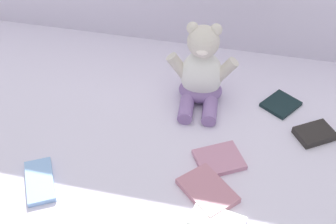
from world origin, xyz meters
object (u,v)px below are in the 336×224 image
object	(u,v)px
book_case_0	(315,132)
book_case_4	(281,104)
book_case_1	(217,221)
book_case_5	(219,160)
teddy_bear	(201,73)
book_case_2	(40,181)
book_case_3	(208,191)

from	to	relation	value
book_case_0	book_case_4	bearing A→B (deg)	9.00
book_case_1	book_case_5	world-z (taller)	same
book_case_1	book_case_4	size ratio (longest dim) A/B	1.27
book_case_0	teddy_bear	bearing A→B (deg)	42.18
book_case_5	book_case_1	bearing A→B (deg)	-23.62
book_case_1	book_case_2	world-z (taller)	same
book_case_3	book_case_1	bearing A→B (deg)	65.93
teddy_bear	book_case_4	xyz separation A→B (m)	(0.24, 0.02, -0.09)
book_case_4	book_case_5	world-z (taller)	book_case_5
book_case_3	book_case_2	bearing A→B (deg)	-38.66
book_case_4	book_case_5	distance (m)	0.30
book_case_0	book_case_1	xyz separation A→B (m)	(-0.22, -0.35, -0.00)
book_case_1	book_case_3	distance (m)	0.09
book_case_2	book_case_3	size ratio (longest dim) A/B	1.00
book_case_2	book_case_4	world-z (taller)	book_case_2
teddy_bear	book_case_2	bearing A→B (deg)	-133.82
book_case_2	book_case_4	xyz separation A→B (m)	(0.58, 0.43, -0.00)
book_case_3	book_case_5	bearing A→B (deg)	-144.16
book_case_0	book_case_2	world-z (taller)	book_case_0
book_case_1	book_case_3	world-z (taller)	book_case_3
book_case_4	book_case_0	bearing A→B (deg)	-13.75
book_case_1	book_case_4	world-z (taller)	book_case_1
book_case_0	book_case_3	size ratio (longest dim) A/B	0.73
book_case_0	book_case_5	size ratio (longest dim) A/B	0.85
book_case_0	book_case_5	world-z (taller)	book_case_0
book_case_1	book_case_2	xyz separation A→B (m)	(-0.45, 0.02, -0.00)
book_case_2	teddy_bear	bearing A→B (deg)	21.77
teddy_bear	book_case_0	world-z (taller)	teddy_bear
book_case_4	book_case_1	bearing A→B (deg)	-71.84
teddy_bear	book_case_5	xyz separation A→B (m)	(0.09, -0.24, -0.09)
book_case_2	book_case_1	bearing A→B (deg)	-31.77
book_case_0	book_case_5	distance (m)	0.29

